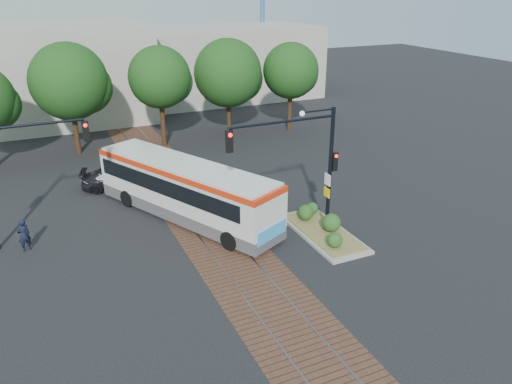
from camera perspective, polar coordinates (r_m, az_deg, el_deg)
ground at (r=23.36m, az=-3.77°, el=-6.11°), size 120.00×120.00×0.00m
trackbed at (r=26.73m, az=-6.86°, el=-2.26°), size 3.60×40.00×0.02m
tree_row at (r=37.08m, az=-11.55°, el=12.51°), size 26.40×5.60×7.67m
warehouses at (r=48.91m, az=-17.04°, el=13.23°), size 40.00×13.00×8.00m
city_bus at (r=25.55m, az=-8.11°, el=0.48°), size 6.97×10.99×2.97m
traffic_island at (r=24.41m, az=7.63°, el=-4.04°), size 2.20×5.20×1.13m
signal_pole_main at (r=22.53m, az=5.94°, el=4.27°), size 5.49×0.46×6.00m
signal_pole_left at (r=24.36m, az=-26.35°, el=2.66°), size 4.99×0.34×6.00m
officer at (r=24.88m, az=-25.01°, el=-4.47°), size 0.66×0.55×1.55m
parked_car at (r=30.39m, az=-15.39°, el=1.50°), size 4.56×2.78×1.23m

